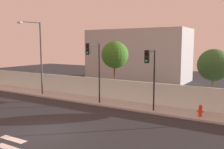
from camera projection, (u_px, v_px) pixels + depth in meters
ground_plane at (44, 133)px, 14.47m from camera, size 80.00×80.00×0.00m
sidewalk at (116, 104)px, 21.41m from camera, size 36.00×2.40×0.15m
perimeter_wall at (123, 90)px, 22.39m from camera, size 36.00×0.18×1.80m
traffic_light_left at (150, 67)px, 17.95m from camera, size 0.35×1.56×4.57m
traffic_light_center at (94, 60)px, 20.47m from camera, size 0.35×1.66×5.07m
street_lamp_curbside at (38, 52)px, 24.66m from camera, size 0.86×2.29×7.15m
fire_hydrant at (200, 110)px, 17.24m from camera, size 0.44×0.26×0.84m
roadside_tree_leftmost at (115, 55)px, 23.43m from camera, size 2.55×2.55×5.45m
roadside_tree_midleft at (214, 65)px, 18.97m from camera, size 2.44×2.44×4.79m
low_building_distant at (137, 55)px, 36.73m from camera, size 14.75×6.00×7.31m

